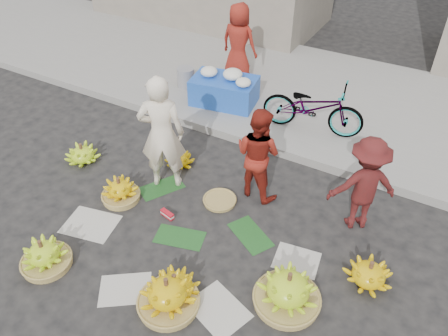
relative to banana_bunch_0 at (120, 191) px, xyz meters
The scene contains 22 objects.
ground 1.27m from the banana_bunch_0, ahead, with size 80.00×80.00×0.00m, color black.
curb 2.53m from the banana_bunch_0, 59.97° to the left, with size 40.00×0.25×0.15m, color gray.
sidewalk 4.47m from the banana_bunch_0, 73.57° to the left, with size 40.00×4.00×0.12m, color gray.
newspaper_scatter 1.51m from the banana_bunch_0, 32.70° to the right, with size 3.20×1.80×0.00m, color beige, non-canonical shape.
banana_leaves 1.19m from the banana_bunch_0, ahead, with size 2.00×1.00×0.00m, color #17461B, non-canonical shape.
banana_bunch_0 is the anchor object (origin of this frame).
banana_bunch_1 1.40m from the banana_bunch_0, 90.57° to the right, with size 0.69×0.69×0.42m.
banana_bunch_2 2.00m from the banana_bunch_0, 34.73° to the right, with size 0.78×0.78×0.47m.
banana_bunch_3 1.90m from the banana_bunch_0, 31.07° to the right, with size 0.74×0.74×0.36m.
banana_bunch_4 2.82m from the banana_bunch_0, ahead, with size 0.76×0.76×0.51m.
banana_bunch_5 3.53m from the banana_bunch_0, ahead, with size 0.57×0.57×0.35m.
banana_bunch_6 1.21m from the banana_bunch_0, 159.86° to the left, with size 0.56×0.56×0.33m.
banana_bunch_7 1.14m from the banana_bunch_0, 74.53° to the left, with size 0.48×0.48×0.27m.
basket_spare 1.44m from the banana_bunch_0, 26.66° to the left, with size 0.46×0.46×0.05m, color olive.
incense_stack 0.81m from the banana_bunch_0, ahead, with size 0.21×0.07×0.09m, color red.
vendor_cream 1.03m from the banana_bunch_0, 60.42° to the left, with size 0.65×0.43×1.78m, color white.
vendor_red 2.05m from the banana_bunch_0, 33.82° to the left, with size 0.69×0.54×1.42m, color maroon.
man_striped 3.37m from the banana_bunch_0, 20.99° to the left, with size 0.89×0.51×1.38m, color maroon.
flower_table 3.01m from the banana_bunch_0, 89.18° to the left, with size 1.29×0.92×0.69m.
grey_bucket 3.33m from the banana_bunch_0, 106.67° to the left, with size 0.34×0.34×0.39m, color gray.
flower_vendor 4.12m from the banana_bunch_0, 93.11° to the left, with size 0.75×0.49×1.54m, color maroon.
bicycle 3.45m from the banana_bunch_0, 58.24° to the left, with size 1.72×0.60×0.90m, color gray.
Camera 1 is at (2.36, -3.36, 4.32)m, focal length 35.00 mm.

